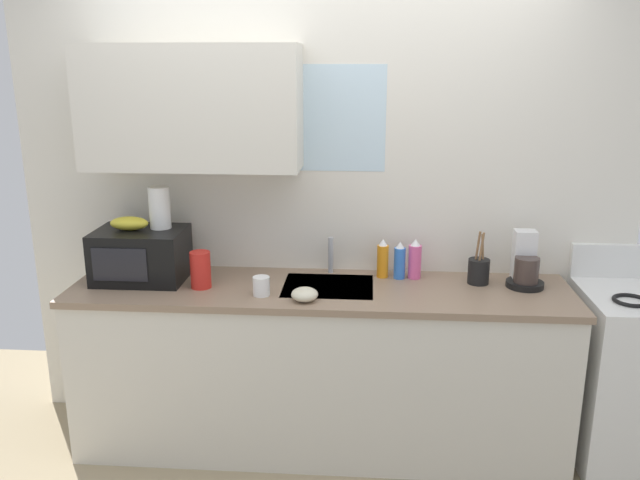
% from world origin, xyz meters
% --- Properties ---
extents(kitchen_wall_assembly, '(3.33, 0.42, 2.50)m').
position_xyz_m(kitchen_wall_assembly, '(-0.14, 0.31, 1.37)').
color(kitchen_wall_assembly, silver).
rests_on(kitchen_wall_assembly, ground).
extents(counter_unit, '(2.56, 0.63, 0.90)m').
position_xyz_m(counter_unit, '(0.00, 0.00, 0.46)').
color(counter_unit, silver).
rests_on(counter_unit, ground).
extents(sink_faucet, '(0.03, 0.03, 0.20)m').
position_xyz_m(sink_faucet, '(0.04, 0.24, 1.00)').
color(sink_faucet, '#B2B5BA').
rests_on(sink_faucet, counter_unit).
extents(stove_range, '(0.60, 0.60, 1.08)m').
position_xyz_m(stove_range, '(1.62, 0.00, 0.46)').
color(stove_range, white).
rests_on(stove_range, ground).
extents(microwave, '(0.46, 0.35, 0.27)m').
position_xyz_m(microwave, '(-0.95, 0.05, 1.04)').
color(microwave, black).
rests_on(microwave, counter_unit).
extents(banana_bunch, '(0.20, 0.11, 0.07)m').
position_xyz_m(banana_bunch, '(-0.99, 0.05, 1.20)').
color(banana_bunch, gold).
rests_on(banana_bunch, microwave).
extents(paper_towel_roll, '(0.11, 0.11, 0.22)m').
position_xyz_m(paper_towel_roll, '(-0.84, 0.10, 1.28)').
color(paper_towel_roll, white).
rests_on(paper_towel_roll, microwave).
extents(coffee_maker, '(0.19, 0.21, 0.28)m').
position_xyz_m(coffee_maker, '(1.04, 0.11, 1.00)').
color(coffee_maker, black).
rests_on(coffee_maker, counter_unit).
extents(dish_soap_bottle_orange, '(0.06, 0.06, 0.21)m').
position_xyz_m(dish_soap_bottle_orange, '(0.32, 0.19, 1.00)').
color(dish_soap_bottle_orange, orange).
rests_on(dish_soap_bottle_orange, counter_unit).
extents(dish_soap_bottle_blue, '(0.06, 0.06, 0.20)m').
position_xyz_m(dish_soap_bottle_blue, '(0.41, 0.17, 0.99)').
color(dish_soap_bottle_blue, blue).
rests_on(dish_soap_bottle_blue, counter_unit).
extents(dish_soap_bottle_pink, '(0.07, 0.07, 0.22)m').
position_xyz_m(dish_soap_bottle_pink, '(0.49, 0.18, 1.00)').
color(dish_soap_bottle_pink, '#E55999').
rests_on(dish_soap_bottle_pink, counter_unit).
extents(cereal_canister, '(0.10, 0.10, 0.19)m').
position_xyz_m(cereal_canister, '(-0.60, -0.05, 0.99)').
color(cereal_canister, red).
rests_on(cereal_canister, counter_unit).
extents(mug_white, '(0.08, 0.08, 0.09)m').
position_xyz_m(mug_white, '(-0.28, -0.14, 0.95)').
color(mug_white, white).
rests_on(mug_white, counter_unit).
extents(utensil_crock, '(0.11, 0.11, 0.28)m').
position_xyz_m(utensil_crock, '(0.81, 0.12, 0.97)').
color(utensil_crock, black).
rests_on(utensil_crock, counter_unit).
extents(small_bowl, '(0.13, 0.13, 0.06)m').
position_xyz_m(small_bowl, '(-0.06, -0.20, 0.93)').
color(small_bowl, beige).
rests_on(small_bowl, counter_unit).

